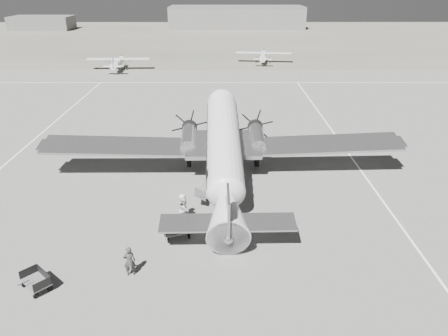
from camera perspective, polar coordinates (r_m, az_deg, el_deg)
ground at (r=29.90m, az=-1.28°, el=-5.64°), size 260.00×260.00×0.00m
taxi_line_right at (r=32.00m, az=20.84°, el=-5.23°), size 0.15×80.00×0.01m
taxi_line_left at (r=43.14m, az=-25.69°, el=1.38°), size 0.15×60.00×0.01m
taxi_line_horizon at (r=67.69m, az=-0.68°, el=11.10°), size 90.00×0.15×0.01m
grass_infield at (r=121.98m, az=-0.47°, el=16.67°), size 260.00×90.00×0.01m
hangar_main at (r=146.61m, az=1.64°, el=19.11°), size 42.00×14.00×6.60m
shed_secondary at (r=152.18m, az=-22.65°, el=17.10°), size 18.00×10.00×4.00m
dc3_airliner at (r=32.62m, az=-0.01°, el=2.30°), size 29.42×20.75×5.52m
light_plane_left at (r=79.13m, az=-13.66°, el=13.10°), size 11.07×9.09×2.24m
light_plane_right at (r=84.23m, az=5.14°, el=14.23°), size 11.39×9.65×2.18m
baggage_cart_near at (r=26.97m, az=-6.19°, el=-8.12°), size 2.03×1.75×0.96m
baggage_cart_far at (r=24.74m, az=-23.33°, el=-13.46°), size 2.02×1.99×0.94m
ground_crew at (r=24.06m, az=-12.24°, el=-11.81°), size 0.71×0.54×1.73m
ramp_agent at (r=28.44m, az=-5.25°, el=-5.42°), size 0.69×0.86×1.70m
passenger at (r=28.79m, az=-5.42°, el=-4.98°), size 0.73×0.96×1.76m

